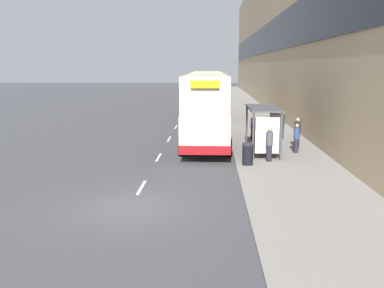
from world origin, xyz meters
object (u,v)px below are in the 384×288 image
pedestrian_at_shelter (253,127)px  litter_bin (248,154)px  double_decker_bus_near (206,108)px  pedestrian_4 (297,133)px  double_decker_bus_ahead (207,94)px  pedestrian_2 (282,125)px  pedestrian_1 (269,144)px  pedestrian_3 (296,138)px  car_0 (211,96)px  bus_shelter (267,122)px

pedestrian_at_shelter → litter_bin: pedestrian_at_shelter is taller
double_decker_bus_near → pedestrian_4: 5.63m
double_decker_bus_ahead → pedestrian_2: 12.89m
pedestrian_at_shelter → pedestrian_4: (2.25, -2.85, 0.08)m
double_decker_bus_ahead → pedestrian_at_shelter: (3.06, -12.31, -1.33)m
pedestrian_2 → litter_bin: size_ratio=1.69×
pedestrian_1 → pedestrian_4: size_ratio=0.97×
double_decker_bus_ahead → litter_bin: bearing=-83.8°
double_decker_bus_near → litter_bin: double_decker_bus_near is taller
pedestrian_2 → pedestrian_3: 4.64m
double_decker_bus_near → pedestrian_4: (5.26, -1.57, -1.24)m
pedestrian_3 → car_0: bearing=97.8°
bus_shelter → double_decker_bus_near: 4.58m
litter_bin → double_decker_bus_ahead: bearing=96.2°
car_0 → pedestrian_2: size_ratio=2.59×
pedestrian_3 → pedestrian_4: bearing=77.1°
bus_shelter → pedestrian_1: size_ratio=2.45×
pedestrian_3 → pedestrian_4: 1.35m
double_decker_bus_ahead → pedestrian_2: double_decker_bus_ahead is taller
bus_shelter → double_decker_bus_ahead: 17.08m
double_decker_bus_near → pedestrian_at_shelter: 3.54m
bus_shelter → pedestrian_3: bearing=9.4°
pedestrian_at_shelter → car_0: bearing=95.2°
litter_bin → pedestrian_2: bearing=69.6°
double_decker_bus_ahead → car_0: size_ratio=2.44×
pedestrian_at_shelter → pedestrian_4: pedestrian_4 is taller
pedestrian_1 → pedestrian_3: pedestrian_1 is taller
double_decker_bus_near → pedestrian_1: 6.14m
car_0 → pedestrian_3: (4.67, -33.89, 0.10)m
bus_shelter → double_decker_bus_ahead: (-3.34, 16.75, 0.41)m
car_0 → litter_bin: bearing=-87.2°
pedestrian_1 → pedestrian_2: pedestrian_2 is taller
litter_bin → bus_shelter: bearing=65.8°
pedestrian_at_shelter → pedestrian_1: pedestrian_1 is taller
double_decker_bus_ahead → pedestrian_2: size_ratio=6.31×
pedestrian_at_shelter → pedestrian_4: 3.63m
double_decker_bus_near → pedestrian_4: double_decker_bus_near is taller
double_decker_bus_ahead → pedestrian_at_shelter: bearing=-76.1°
pedestrian_1 → double_decker_bus_ahead: bearing=99.8°
double_decker_bus_ahead → pedestrian_2: bearing=-67.3°
pedestrian_at_shelter → litter_bin: bearing=-97.5°
pedestrian_at_shelter → pedestrian_1: 6.37m
pedestrian_1 → pedestrian_4: bearing=59.6°
bus_shelter → pedestrian_at_shelter: size_ratio=2.63×
pedestrian_3 → litter_bin: 4.17m
double_decker_bus_ahead → pedestrian_at_shelter: double_decker_bus_ahead is taller
pedestrian_2 → pedestrian_3: pedestrian_2 is taller
pedestrian_2 → pedestrian_3: size_ratio=1.11×
pedestrian_2 → pedestrian_4: size_ratio=1.00×
double_decker_bus_near → car_0: (0.29, 31.01, -1.43)m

